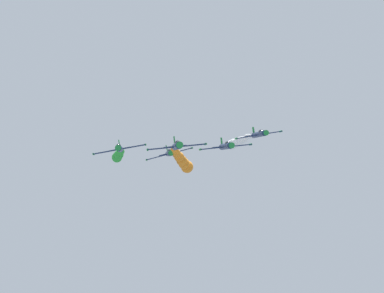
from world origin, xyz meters
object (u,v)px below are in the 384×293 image
Objects in this scene: airplane_left_inner at (226,146)px; airplane_right_outer at (259,134)px; airplane_right_inner at (119,149)px; airplane_left_outer at (169,153)px; airplane_lead at (177,146)px.

airplane_right_outer is (-8.29, -9.10, 2.67)m from airplane_left_inner.
airplane_right_inner reaches higher than airplane_left_outer.
airplane_lead is 13.58m from airplane_left_inner.
airplane_left_outer is (9.58, -9.34, -1.14)m from airplane_left_inner.
airplane_left_inner is 18.92m from airplane_right_inner.
airplane_left_inner is at bearing 177.92° from airplane_right_inner.
airplane_right_inner is at bearing -2.08° from airplane_left_inner.
airplane_right_outer is (-17.82, -18.77, 2.95)m from airplane_lead.
airplane_left_outer is 18.27m from airplane_right_outer.
airplane_lead is at bearing 132.12° from airplane_right_inner.
airplane_right_inner is (18.90, -0.69, -0.46)m from airplane_left_inner.
airplane_right_inner is 12.73m from airplane_left_outer.
airplane_left_inner is 12.59m from airplane_right_outer.
airplane_left_inner is 1.00× the size of airplane_right_outer.
airplane_right_inner is (9.37, -10.36, -0.18)m from airplane_lead.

